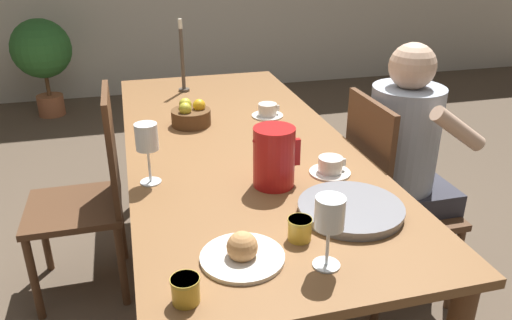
{
  "coord_description": "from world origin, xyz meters",
  "views": [
    {
      "loc": [
        -0.42,
        -1.9,
        1.57
      ],
      "look_at": [
        0.0,
        -0.32,
        0.83
      ],
      "focal_mm": 35.0,
      "sensor_mm": 36.0,
      "label": 1
    }
  ],
  "objects": [
    {
      "name": "wine_glass_juice",
      "position": [
        0.03,
        -0.91,
        0.92
      ],
      "size": [
        0.08,
        0.08,
        0.2
      ],
      "color": "white",
      "rests_on": "dining_table"
    },
    {
      "name": "teacup_near_person",
      "position": [
        0.26,
        -0.4,
        0.8
      ],
      "size": [
        0.15,
        0.15,
        0.06
      ],
      "color": "silver",
      "rests_on": "dining_table"
    },
    {
      "name": "potted_plant",
      "position": [
        -1.14,
        2.94,
        0.59
      ],
      "size": [
        0.53,
        0.53,
        0.89
      ],
      "color": "#A8603D",
      "rests_on": "ground_plane"
    },
    {
      "name": "wine_glass_water",
      "position": [
        -0.38,
        -0.31,
        0.94
      ],
      "size": [
        0.08,
        0.08,
        0.22
      ],
      "color": "white",
      "rests_on": "dining_table"
    },
    {
      "name": "jam_jar_amber",
      "position": [
        -0.34,
        -0.96,
        0.81
      ],
      "size": [
        0.07,
        0.07,
        0.07
      ],
      "color": "gold",
      "rests_on": "dining_table"
    },
    {
      "name": "dining_table",
      "position": [
        0.0,
        0.0,
        0.68
      ],
      "size": [
        0.91,
        2.16,
        0.78
      ],
      "color": "brown",
      "rests_on": "ground_plane"
    },
    {
      "name": "bread_plate",
      "position": [
        -0.17,
        -0.83,
        0.8
      ],
      "size": [
        0.23,
        0.23,
        0.08
      ],
      "color": "silver",
      "rests_on": "dining_table"
    },
    {
      "name": "candlestick_tall",
      "position": [
        -0.12,
        0.78,
        0.93
      ],
      "size": [
        0.06,
        0.06,
        0.39
      ],
      "color": "#4C4238",
      "rests_on": "dining_table"
    },
    {
      "name": "chair_person_side",
      "position": [
        0.63,
        -0.19,
        0.5
      ],
      "size": [
        0.42,
        0.42,
        0.97
      ],
      "rotation": [
        0.0,
        0.0,
        -1.57
      ],
      "color": "#51331E",
      "rests_on": "ground_plane"
    },
    {
      "name": "serving_tray",
      "position": [
        0.21,
        -0.68,
        0.79
      ],
      "size": [
        0.33,
        0.33,
        0.03
      ],
      "color": "gray",
      "rests_on": "dining_table"
    },
    {
      "name": "chair_opposite",
      "position": [
        -0.63,
        0.21,
        0.5
      ],
      "size": [
        0.42,
        0.42,
        0.97
      ],
      "rotation": [
        0.0,
        0.0,
        1.57
      ],
      "color": "#51331E",
      "rests_on": "ground_plane"
    },
    {
      "name": "fruit_bowl",
      "position": [
        -0.16,
        0.23,
        0.82
      ],
      "size": [
        0.18,
        0.18,
        0.12
      ],
      "color": "brown",
      "rests_on": "dining_table"
    },
    {
      "name": "person_seated",
      "position": [
        0.73,
        -0.16,
        0.7
      ],
      "size": [
        0.39,
        0.41,
        1.18
      ],
      "rotation": [
        0.0,
        0.0,
        -1.57
      ],
      "color": "#33333D",
      "rests_on": "ground_plane"
    },
    {
      "name": "ground_plane",
      "position": [
        0.0,
        0.0,
        0.0
      ],
      "size": [
        20.0,
        20.0,
        0.0
      ],
      "primitive_type": "plane",
      "color": "brown"
    },
    {
      "name": "red_pitcher",
      "position": [
        0.03,
        -0.43,
        0.88
      ],
      "size": [
        0.17,
        0.14,
        0.21
      ],
      "color": "red",
      "rests_on": "dining_table"
    },
    {
      "name": "teacup_across",
      "position": [
        0.21,
        0.26,
        0.8
      ],
      "size": [
        0.15,
        0.15,
        0.06
      ],
      "color": "silver",
      "rests_on": "dining_table"
    },
    {
      "name": "jam_jar_red",
      "position": [
        0.01,
        -0.78,
        0.81
      ],
      "size": [
        0.07,
        0.07,
        0.07
      ],
      "color": "gold",
      "rests_on": "dining_table"
    }
  ]
}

